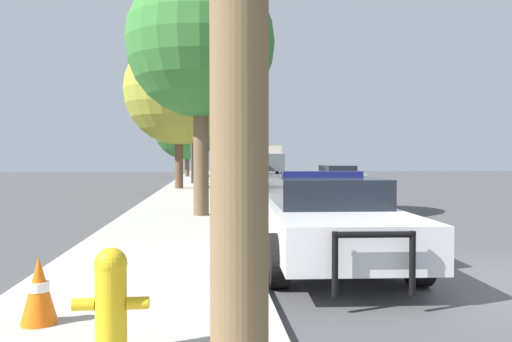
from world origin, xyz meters
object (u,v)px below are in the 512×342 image
at_px(fire_hydrant, 111,299).
at_px(tree_sidewalk_near, 201,44).
at_px(traffic_light, 215,130).
at_px(box_truck, 267,159).
at_px(traffic_cone, 39,290).
at_px(tree_sidewalk_far, 187,126).
at_px(car_background_distant, 246,169).
at_px(police_car, 325,215).
at_px(car_background_oncoming, 338,176).
at_px(tree_sidewalk_mid, 179,91).

relative_size(fire_hydrant, tree_sidewalk_near, 0.13).
bearing_deg(fire_hydrant, traffic_light, 87.52).
distance_m(box_truck, traffic_cone, 44.77).
bearing_deg(box_truck, tree_sidewalk_far, 44.28).
relative_size(car_background_distant, tree_sidewalk_near, 0.64).
xyz_separation_m(police_car, tree_sidewalk_far, (-3.62, 33.96, 3.61)).
xyz_separation_m(car_background_oncoming, tree_sidewalk_mid, (-8.52, -1.13, 4.37)).
xyz_separation_m(box_truck, tree_sidewalk_near, (-6.01, -35.48, 3.15)).
relative_size(box_truck, tree_sidewalk_mid, 1.03).
bearing_deg(car_background_distant, fire_hydrant, -93.54).
bearing_deg(traffic_cone, tree_sidewalk_near, 80.98).
relative_size(fire_hydrant, tree_sidewalk_far, 0.12).
relative_size(traffic_light, tree_sidewalk_far, 0.65).
relative_size(tree_sidewalk_near, tree_sidewalk_mid, 0.86).
height_order(car_background_distant, tree_sidewalk_mid, tree_sidewalk_mid).
bearing_deg(tree_sidewalk_mid, police_car, -79.17).
xyz_separation_m(police_car, traffic_cone, (-3.45, -3.19, -0.30)).
xyz_separation_m(car_background_oncoming, car_background_distant, (-3.66, 17.78, -0.02)).
relative_size(tree_sidewalk_far, traffic_cone, 11.28).
bearing_deg(car_background_oncoming, tree_sidewalk_near, 59.25).
xyz_separation_m(car_background_distant, tree_sidewalk_near, (-3.58, -30.92, 4.04)).
bearing_deg(police_car, tree_sidewalk_mid, -76.50).
height_order(police_car, traffic_cone, police_car).
relative_size(police_car, tree_sidewalk_mid, 0.71).
distance_m(police_car, box_truck, 41.15).
relative_size(tree_sidewalk_mid, tree_sidewalk_far, 1.09).
distance_m(car_background_oncoming, car_background_distant, 18.16).
bearing_deg(box_truck, tree_sidewalk_near, 81.89).
xyz_separation_m(traffic_light, tree_sidewalk_far, (-2.13, 11.60, 1.00)).
distance_m(police_car, car_background_oncoming, 19.32).
bearing_deg(box_truck, traffic_light, 75.24).
height_order(traffic_light, car_background_distant, traffic_light).
bearing_deg(police_car, traffic_cone, 45.48).
xyz_separation_m(police_car, tree_sidewalk_near, (-2.07, 5.47, 3.96)).
relative_size(police_car, car_background_distant, 1.31).
xyz_separation_m(tree_sidewalk_near, tree_sidewalk_mid, (-1.27, 12.01, 0.35)).
bearing_deg(tree_sidewalk_far, car_background_distant, 25.39).
height_order(tree_sidewalk_mid, tree_sidewalk_far, tree_sidewalk_mid).
xyz_separation_m(tree_sidewalk_near, traffic_cone, (-1.38, -8.67, -4.26)).
bearing_deg(tree_sidewalk_far, tree_sidewalk_mid, -89.02).
height_order(car_background_distant, tree_sidewalk_far, tree_sidewalk_far).
distance_m(police_car, traffic_light, 22.56).
bearing_deg(traffic_cone, box_truck, 80.51).
height_order(car_background_oncoming, tree_sidewalk_near, tree_sidewalk_near).
distance_m(police_car, car_background_distant, 36.42).
bearing_deg(tree_sidewalk_far, traffic_cone, -89.73).
height_order(tree_sidewalk_near, tree_sidewalk_mid, tree_sidewalk_mid).
bearing_deg(fire_hydrant, car_background_distant, 84.15).
height_order(police_car, car_background_oncoming, police_car).
height_order(traffic_light, box_truck, traffic_light).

